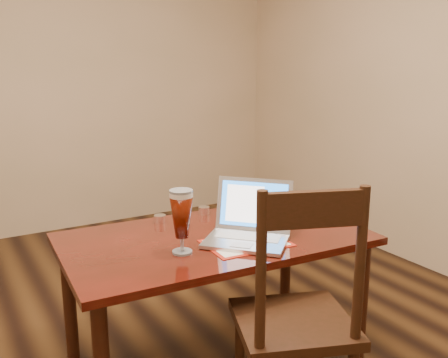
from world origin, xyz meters
TOP-DOWN VIEW (x-y plane):
  - dining_table at (0.36, 0.05)m, footprint 1.45×0.87m
  - dining_chair at (0.40, -0.52)m, footprint 0.57×0.55m

SIDE VIEW (x-z plane):
  - dining_chair at x=0.40m, z-range -0.03..1.02m
  - dining_table at x=0.36m, z-range 0.13..1.07m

